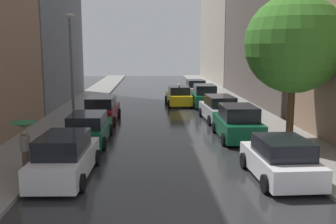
{
  "coord_description": "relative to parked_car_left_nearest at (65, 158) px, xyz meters",
  "views": [
    {
      "loc": [
        -0.77,
        -7.12,
        4.76
      ],
      "look_at": [
        0.41,
        17.43,
        0.67
      ],
      "focal_mm": 40.88,
      "sensor_mm": 36.0,
      "label": 1
    }
  ],
  "objects": [
    {
      "name": "sidewalk_left",
      "position": [
        -2.58,
        17.32,
        -0.71
      ],
      "size": [
        3.0,
        72.0,
        0.15
      ],
      "primitive_type": "cube",
      "color": "gray",
      "rests_on": "ground"
    },
    {
      "name": "parked_car_right_fifth",
      "position": [
        7.69,
        23.94,
        0.0
      ],
      "size": [
        2.17,
        4.06,
        1.7
      ],
      "rotation": [
        0.0,
        0.0,
        1.6
      ],
      "color": "silver",
      "rests_on": "ground"
    },
    {
      "name": "parked_car_right_nearest",
      "position": [
        7.91,
        -0.53,
        -0.05
      ],
      "size": [
        2.22,
        4.1,
        1.58
      ],
      "rotation": [
        0.0,
        0.0,
        1.6
      ],
      "color": "silver",
      "rests_on": "ground"
    },
    {
      "name": "parked_car_right_second",
      "position": [
        7.79,
        5.88,
        0.05
      ],
      "size": [
        2.18,
        4.48,
        1.82
      ],
      "rotation": [
        0.0,
        0.0,
        1.57
      ],
      "color": "#0C4C2D",
      "rests_on": "ground"
    },
    {
      "name": "parked_car_left_nearest",
      "position": [
        0.0,
        0.0,
        0.0
      ],
      "size": [
        2.11,
        4.65,
        1.69
      ],
      "rotation": [
        0.0,
        0.0,
        1.54
      ],
      "color": "silver",
      "rests_on": "ground"
    },
    {
      "name": "sidewalk_right",
      "position": [
        10.42,
        17.32,
        -0.71
      ],
      "size": [
        3.0,
        72.0,
        0.15
      ],
      "primitive_type": "cube",
      "color": "gray",
      "rests_on": "ground"
    },
    {
      "name": "building_right_far",
      "position": [
        14.92,
        41.87,
        6.71
      ],
      "size": [
        6.0,
        21.37,
        15.0
      ],
      "primitive_type": "cube",
      "color": "#9E9384",
      "rests_on": "ground"
    },
    {
      "name": "taxi_midroad",
      "position": [
        5.59,
        18.33,
        -0.03
      ],
      "size": [
        2.2,
        4.37,
        1.81
      ],
      "rotation": [
        0.0,
        0.0,
        1.61
      ],
      "color": "yellow",
      "rests_on": "ground"
    },
    {
      "name": "parked_car_right_third",
      "position": [
        7.75,
        11.09,
        0.0
      ],
      "size": [
        2.26,
        4.86,
        1.69
      ],
      "rotation": [
        0.0,
        0.0,
        1.62
      ],
      "color": "#B2B7BF",
      "rests_on": "ground"
    },
    {
      "name": "parked_car_left_second",
      "position": [
        0.01,
        5.38,
        -0.06
      ],
      "size": [
        2.14,
        4.69,
        1.54
      ],
      "rotation": [
        0.0,
        0.0,
        1.56
      ],
      "color": "#0C4C2D",
      "rests_on": "ground"
    },
    {
      "name": "street_tree_right",
      "position": [
        10.17,
        4.72,
        4.18
      ],
      "size": [
        4.79,
        4.79,
        7.23
      ],
      "color": "#513823",
      "rests_on": "sidewalk_right"
    },
    {
      "name": "parked_car_right_fourth",
      "position": [
        7.68,
        17.49,
        0.06
      ],
      "size": [
        2.17,
        4.71,
        1.83
      ],
      "rotation": [
        0.0,
        0.0,
        1.55
      ],
      "color": "#0C4C2D",
      "rests_on": "ground"
    },
    {
      "name": "ground_plane",
      "position": [
        3.92,
        17.32,
        -0.81
      ],
      "size": [
        28.0,
        72.0,
        0.04
      ],
      "primitive_type": "cube",
      "color": "#29292C"
    },
    {
      "name": "pedestrian_foreground",
      "position": [
        -1.63,
        0.63,
        0.73
      ],
      "size": [
        1.03,
        1.03,
        1.86
      ],
      "rotation": [
        0.0,
        0.0,
        3.65
      ],
      "color": "brown",
      "rests_on": "sidewalk_left"
    },
    {
      "name": "parked_car_left_third",
      "position": [
        0.0,
        10.93,
        0.01
      ],
      "size": [
        2.19,
        4.82,
        1.7
      ],
      "rotation": [
        0.0,
        0.0,
        1.55
      ],
      "color": "maroon",
      "rests_on": "ground"
    },
    {
      "name": "lamp_post_left",
      "position": [
        -1.63,
        10.04,
        3.24
      ],
      "size": [
        0.6,
        0.28,
        6.7
      ],
      "color": "#595B60",
      "rests_on": "sidewalk_left"
    }
  ]
}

